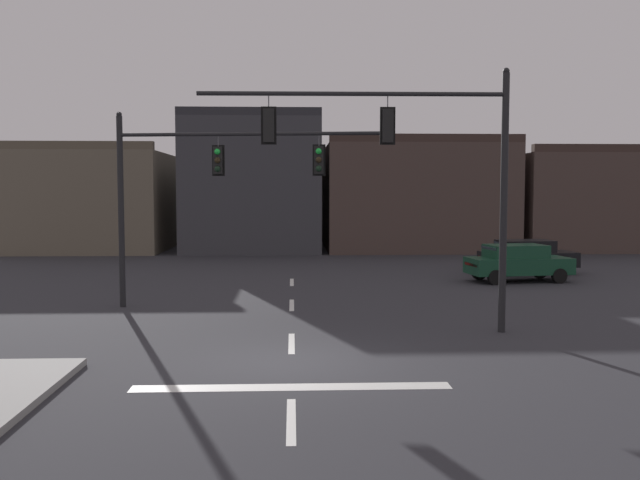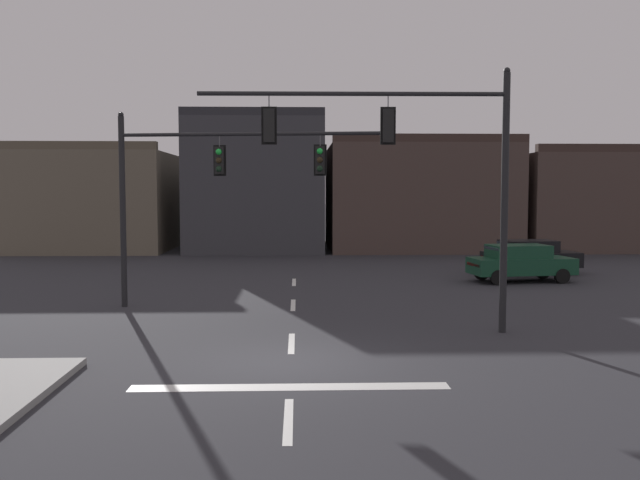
# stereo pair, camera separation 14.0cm
# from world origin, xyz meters

# --- Properties ---
(ground_plane) EXTENTS (400.00, 400.00, 0.00)m
(ground_plane) POSITION_xyz_m (0.00, 0.00, 0.00)
(ground_plane) COLOR #2B2B30
(stop_bar_paint) EXTENTS (6.40, 0.50, 0.01)m
(stop_bar_paint) POSITION_xyz_m (0.00, -2.00, 0.00)
(stop_bar_paint) COLOR silver
(stop_bar_paint) RESTS_ON ground
(lane_centreline) EXTENTS (0.16, 26.40, 0.01)m
(lane_centreline) POSITION_xyz_m (0.00, 2.00, 0.00)
(lane_centreline) COLOR silver
(lane_centreline) RESTS_ON ground
(signal_mast_near_side) EXTENTS (8.49, 0.43, 7.27)m
(signal_mast_near_side) POSITION_xyz_m (3.42, 3.26, 4.89)
(signal_mast_near_side) COLOR black
(signal_mast_near_side) RESTS_ON ground
(signal_mast_far_side) EXTENTS (8.74, 1.24, 6.57)m
(signal_mast_far_side) POSITION_xyz_m (-3.11, 7.55, 4.39)
(signal_mast_far_side) COLOR black
(signal_mast_far_side) RESTS_ON ground
(car_lot_nearside) EXTENTS (4.58, 2.24, 1.61)m
(car_lot_nearside) POSITION_xyz_m (11.19, 16.64, 0.86)
(car_lot_nearside) COLOR black
(car_lot_nearside) RESTS_ON ground
(car_lot_middle) EXTENTS (4.62, 2.37, 1.61)m
(car_lot_middle) POSITION_xyz_m (9.82, 13.85, 0.86)
(car_lot_middle) COLOR #143D28
(car_lot_middle) RESTS_ON ground
(building_row) EXTENTS (45.37, 13.65, 9.02)m
(building_row) POSITION_xyz_m (1.92, 32.49, 3.60)
(building_row) COLOR #665B4C
(building_row) RESTS_ON ground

